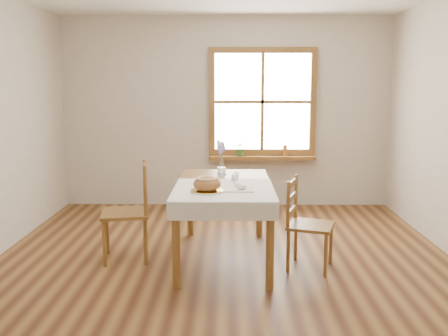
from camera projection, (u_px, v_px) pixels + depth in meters
The scene contains 18 objects.
ground at pixel (224, 269), 4.63m from camera, with size 5.00×5.00×0.00m, color brown.
room_walls at pixel (224, 83), 4.34m from camera, with size 4.60×5.10×2.65m.
window at pixel (262, 102), 6.81m from camera, with size 1.46×0.08×1.46m.
window_sill at pixel (262, 158), 6.87m from camera, with size 1.46×0.20×0.05m.
dining_table at pixel (224, 192), 4.81m from camera, with size 0.90×1.60×0.75m.
table_linen at pixel (224, 189), 4.50m from camera, with size 0.91×0.99×0.01m, color silver.
chair_left at pixel (125, 212), 4.82m from camera, with size 0.44×0.46×0.95m, color olive, non-canonical shape.
chair_right at pixel (311, 224), 4.58m from camera, with size 0.39×0.41×0.84m, color olive, non-canonical shape.
bread_plate at pixel (207, 191), 4.38m from camera, with size 0.29×0.29×0.02m, color white.
bread_loaf at pixel (207, 183), 4.36m from camera, with size 0.24×0.24×0.13m, color #A8733B.
egg_napkin at pixel (238, 189), 4.45m from camera, with size 0.27×0.23×0.01m, color silver.
eggs at pixel (238, 186), 4.45m from camera, with size 0.21×0.19×0.05m, color white, non-canonical shape.
salt_shaker at pixel (234, 178), 4.76m from camera, with size 0.05×0.05×0.09m, color white.
pepper_shaker at pixel (236, 176), 4.89m from camera, with size 0.05×0.05×0.09m, color white.
flower_vase at pixel (222, 173), 5.10m from camera, with size 0.09×0.09×0.09m, color white.
lavender_bouquet at pixel (222, 155), 5.07m from camera, with size 0.15×0.15×0.28m, color #795CA3, non-canonical shape.
potted_plant at pixel (241, 150), 6.86m from camera, with size 0.19×0.21×0.16m, color #396729.
amber_bottle at pixel (285, 150), 6.85m from camera, with size 0.06×0.06×0.16m, color #A35E1E.
Camera 1 is at (0.05, -4.40, 1.70)m, focal length 40.00 mm.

